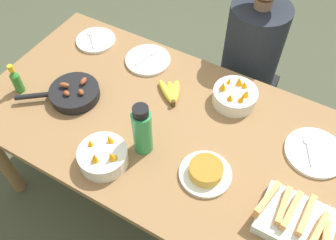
{
  "coord_description": "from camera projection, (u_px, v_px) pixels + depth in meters",
  "views": [
    {
      "loc": [
        0.48,
        -0.84,
        1.97
      ],
      "look_at": [
        0.0,
        0.0,
        0.75
      ],
      "focal_mm": 38.0,
      "sensor_mm": 36.0,
      "label": 1
    }
  ],
  "objects": [
    {
      "name": "empty_plate_near_front",
      "position": [
        315.0,
        152.0,
        1.48
      ],
      "size": [
        0.25,
        0.25,
        0.02
      ],
      "color": "silver",
      "rests_on": "dining_table"
    },
    {
      "name": "melon_tray",
      "position": [
        295.0,
        220.0,
        1.27
      ],
      "size": [
        0.27,
        0.21,
        0.1
      ],
      "color": "silver",
      "rests_on": "dining_table"
    },
    {
      "name": "banana_bunch",
      "position": [
        171.0,
        93.0,
        1.67
      ],
      "size": [
        0.16,
        0.16,
        0.04
      ],
      "color": "yellow",
      "rests_on": "dining_table"
    },
    {
      "name": "ground_plane",
      "position": [
        168.0,
        197.0,
        2.15
      ],
      "size": [
        14.0,
        14.0,
        0.0
      ],
      "primitive_type": "plane",
      "color": "#474C38"
    },
    {
      "name": "dining_table",
      "position": [
        168.0,
        136.0,
        1.65
      ],
      "size": [
        1.76,
        0.91,
        0.72
      ],
      "color": "olive",
      "rests_on": "ground_plane"
    },
    {
      "name": "water_bottle",
      "position": [
        142.0,
        130.0,
        1.41
      ],
      "size": [
        0.08,
        0.08,
        0.26
      ],
      "color": "#2D9351",
      "rests_on": "dining_table"
    },
    {
      "name": "frittata_plate_center",
      "position": [
        206.0,
        172.0,
        1.4
      ],
      "size": [
        0.21,
        0.21,
        0.06
      ],
      "color": "silver",
      "rests_on": "dining_table"
    },
    {
      "name": "person_figure",
      "position": [
        246.0,
        77.0,
        2.06
      ],
      "size": [
        0.33,
        0.33,
        1.22
      ],
      "color": "black",
      "rests_on": "ground_plane"
    },
    {
      "name": "empty_plate_far_right",
      "position": [
        148.0,
        60.0,
        1.83
      ],
      "size": [
        0.23,
        0.23,
        0.02
      ],
      "color": "silver",
      "rests_on": "dining_table"
    },
    {
      "name": "empty_plate_far_left",
      "position": [
        96.0,
        40.0,
        1.92
      ],
      "size": [
        0.21,
        0.21,
        0.02
      ],
      "color": "silver",
      "rests_on": "dining_table"
    },
    {
      "name": "skillet",
      "position": [
        74.0,
        93.0,
        1.66
      ],
      "size": [
        0.34,
        0.29,
        0.08
      ],
      "rotation": [
        0.0,
        0.0,
        3.81
      ],
      "color": "black",
      "rests_on": "dining_table"
    },
    {
      "name": "fruit_bowl_citrus",
      "position": [
        103.0,
        156.0,
        1.43
      ],
      "size": [
        0.2,
        0.2,
        0.13
      ],
      "color": "silver",
      "rests_on": "dining_table"
    },
    {
      "name": "fruit_bowl_mango",
      "position": [
        235.0,
        96.0,
        1.63
      ],
      "size": [
        0.2,
        0.2,
        0.12
      ],
      "color": "silver",
      "rests_on": "dining_table"
    },
    {
      "name": "hot_sauce_bottle",
      "position": [
        16.0,
        80.0,
        1.65
      ],
      "size": [
        0.04,
        0.04,
        0.16
      ],
      "color": "#337F2D",
      "rests_on": "dining_table"
    }
  ]
}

